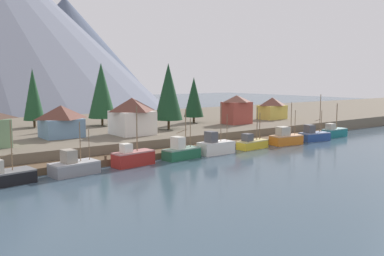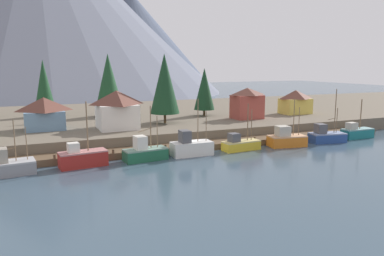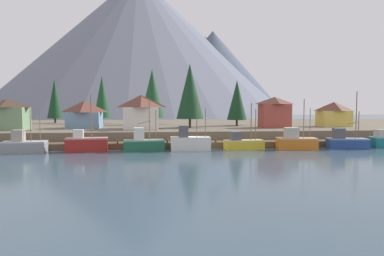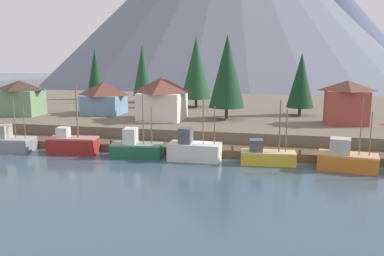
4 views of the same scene
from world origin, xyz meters
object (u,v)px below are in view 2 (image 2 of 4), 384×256
object	(u,v)px
fishing_boat_orange	(286,139)
conifer_near_right	(44,85)
fishing_boat_white	(191,147)
house_yellow	(295,102)
conifer_mid_right	(108,81)
fishing_boat_teal	(357,132)
house_white	(117,109)
fishing_boat_green	(145,152)
conifer_back_left	(165,84)
house_blue	(44,113)
fishing_boat_grey	(7,166)
conifer_near_left	(204,89)
fishing_boat_red	(83,158)
house_red	(247,103)
fishing_boat_yellow	(240,144)
fishing_boat_blue	(326,136)

from	to	relation	value
fishing_boat_orange	conifer_near_right	bearing A→B (deg)	143.65
fishing_boat_white	house_yellow	world-z (taller)	fishing_boat_white
conifer_near_right	conifer_mid_right	bearing A→B (deg)	-22.30
fishing_boat_teal	house_white	bearing A→B (deg)	161.71
fishing_boat_green	conifer_back_left	bearing A→B (deg)	55.40
fishing_boat_orange	house_blue	xyz separation A→B (m)	(-37.37, 18.59, 4.13)
fishing_boat_white	house_yellow	distance (m)	38.98
fishing_boat_grey	conifer_back_left	bearing A→B (deg)	26.16
fishing_boat_orange	conifer_near_left	world-z (taller)	conifer_near_left
fishing_boat_grey	house_white	distance (m)	22.98
fishing_boat_red	fishing_boat_orange	distance (m)	33.40
house_red	conifer_mid_right	distance (m)	30.26
fishing_boat_red	fishing_boat_green	bearing A→B (deg)	-7.04
fishing_boat_yellow	house_yellow	xyz separation A→B (m)	(25.39, 18.41, 4.30)
conifer_near_right	fishing_boat_orange	bearing A→B (deg)	-45.10
conifer_back_left	house_yellow	bearing A→B (deg)	2.89
conifer_back_left	fishing_boat_white	bearing A→B (deg)	-95.73
house_white	fishing_boat_teal	bearing A→B (deg)	-18.17
fishing_boat_red	house_red	xyz separation A→B (m)	(35.54, 16.01, 4.57)
fishing_boat_yellow	fishing_boat_teal	bearing A→B (deg)	-3.91
fishing_boat_green	house_white	size ratio (longest dim) A/B	1.10
house_red	conifer_back_left	xyz separation A→B (m)	(-17.84, 0.96, 4.32)
fishing_boat_white	fishing_boat_orange	bearing A→B (deg)	-1.02
fishing_boat_grey	fishing_boat_orange	xyz separation A→B (m)	(42.56, 0.06, 0.14)
fishing_boat_green	fishing_boat_teal	bearing A→B (deg)	-6.00
fishing_boat_red	conifer_back_left	world-z (taller)	conifer_back_left
house_yellow	house_red	world-z (taller)	house_red
house_red	conifer_mid_right	size ratio (longest dim) A/B	0.48
house_blue	conifer_mid_right	world-z (taller)	conifer_mid_right
fishing_boat_teal	house_white	size ratio (longest dim) A/B	1.02
fishing_boat_blue	house_blue	world-z (taller)	fishing_boat_blue
house_white	house_red	bearing A→B (deg)	3.55
fishing_boat_yellow	fishing_boat_red	bearing A→B (deg)	176.05
house_yellow	conifer_mid_right	world-z (taller)	conifer_mid_right
fishing_boat_red	house_blue	world-z (taller)	fishing_boat_red
house_yellow	fishing_boat_yellow	bearing A→B (deg)	-144.05
conifer_near_left	fishing_boat_blue	bearing A→B (deg)	-62.08
fishing_boat_orange	conifer_mid_right	distance (m)	40.37
conifer_near_right	fishing_boat_yellow	bearing A→B (deg)	-52.37
fishing_boat_orange	house_red	distance (m)	17.06
conifer_near_right	house_red	bearing A→B (deg)	-27.82
fishing_boat_yellow	conifer_mid_right	bearing A→B (deg)	111.44
house_yellow	conifer_near_left	world-z (taller)	conifer_near_left
fishing_boat_green	fishing_boat_teal	size ratio (longest dim) A/B	1.08
house_red	house_blue	bearing A→B (deg)	176.69
fishing_boat_orange	conifer_near_left	xyz separation A→B (m)	(-4.09, 24.12, 7.19)
fishing_boat_red	conifer_near_right	xyz separation A→B (m)	(-3.25, 36.49, 8.21)
fishing_boat_grey	conifer_mid_right	distance (m)	37.84
fishing_boat_red	fishing_boat_white	distance (m)	16.02
fishing_boat_green	conifer_mid_right	size ratio (longest dim) A/B	0.58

